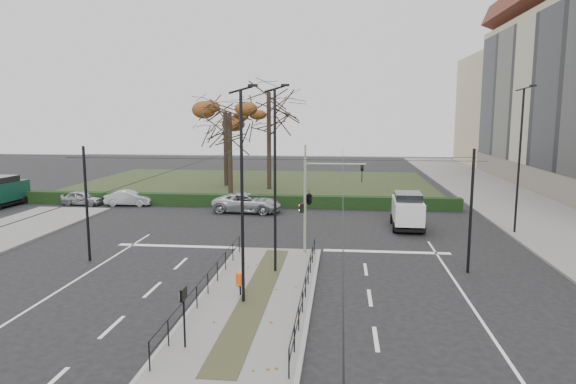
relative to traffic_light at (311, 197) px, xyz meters
name	(u,v)px	position (x,y,z in m)	size (l,w,h in m)	color
ground	(266,279)	(-1.81, -4.50, -3.19)	(140.00, 140.00, 0.00)	black
median_island	(257,296)	(-1.81, -7.00, -3.12)	(4.40, 15.00, 0.14)	slate
sidewalk_east	(513,204)	(16.19, 17.50, -3.12)	(8.00, 90.00, 0.14)	slate
park	(255,184)	(-7.81, 27.50, -3.14)	(38.00, 26.00, 0.10)	#243118
hedge	(227,200)	(-7.81, 14.10, -2.69)	(38.00, 1.00, 1.00)	black
median_railing	(256,276)	(-1.81, -7.10, -2.21)	(4.14, 13.24, 0.92)	black
catenary	(270,201)	(-1.81, -2.88, 0.23)	(20.00, 34.00, 6.00)	black
traffic_light	(311,197)	(0.00, 0.00, 0.00)	(3.56, 2.04, 5.24)	gray
litter_bin	(240,279)	(-2.48, -7.09, -2.38)	(0.37, 0.37, 0.94)	black
info_panel	(183,301)	(-3.31, -12.06, -1.48)	(0.11, 0.52, 2.00)	black
streetlamp_median_near	(243,195)	(-2.18, -7.86, 1.31)	(0.72, 0.15, 8.57)	black
streetlamp_median_far	(275,178)	(-1.43, -3.69, 1.43)	(0.74, 0.15, 8.81)	black
streetlamp_sidewalk	(520,159)	(12.72, 6.11, 1.65)	(0.77, 0.16, 9.24)	black
parked_car_first	(82,198)	(-20.10, 13.37, -2.59)	(1.42, 3.53, 1.20)	#9EA1A6
parked_car_second	(129,198)	(-16.09, 13.50, -2.56)	(1.34, 3.83, 1.26)	#9EA1A6
parked_car_fourth	(247,203)	(-5.67, 11.64, -2.44)	(2.47, 5.36, 1.49)	#9EA1A6
white_van	(408,210)	(6.08, 7.20, -1.94)	(2.21, 4.56, 2.40)	silver
green_van	(1,191)	(-26.31, 11.78, -1.88)	(2.27, 5.15, 2.53)	#0B3426
rust_tree	(225,111)	(-10.57, 25.79, 4.70)	(8.31, 8.31, 10.26)	black
bare_tree_center	(269,99)	(-5.69, 23.93, 5.86)	(7.04, 7.04, 12.83)	black
bare_tree_near	(229,119)	(-8.54, 18.71, 3.98)	(6.41, 6.41, 10.14)	black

